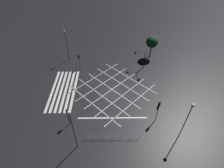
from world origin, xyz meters
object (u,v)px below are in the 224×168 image
at_px(traffic_light_nw_main, 146,60).
at_px(traffic_light_sw_main, 79,58).
at_px(traffic_light_ne_cross, 157,110).
at_px(street_lamp_west, 66,40).
at_px(traffic_light_ne_main, 158,107).
at_px(traffic_light_nw_cross, 140,55).
at_px(street_lamp_east, 189,114).
at_px(street_lamp_far, 72,124).
at_px(traffic_light_se_main, 68,114).
at_px(street_tree_near, 152,42).

distance_m(traffic_light_nw_main, traffic_light_sw_main, 15.38).
distance_m(traffic_light_ne_cross, street_lamp_west, 26.85).
distance_m(traffic_light_ne_main, traffic_light_nw_cross, 15.77).
height_order(traffic_light_ne_cross, street_lamp_west, street_lamp_west).
bearing_deg(street_lamp_east, street_lamp_far, -83.59).
xyz_separation_m(traffic_light_ne_cross, street_lamp_west, (-19.42, -18.33, 2.77)).
xyz_separation_m(traffic_light_ne_cross, street_lamp_east, (2.98, 3.47, 2.76)).
bearing_deg(street_lamp_west, traffic_light_se_main, 9.90).
relative_size(traffic_light_ne_main, traffic_light_sw_main, 1.20).
height_order(street_lamp_far, street_tree_near, street_lamp_far).
height_order(traffic_light_nw_cross, street_lamp_west, street_lamp_west).
bearing_deg(traffic_light_ne_cross, traffic_light_nw_main, -90.74).
bearing_deg(street_tree_near, street_lamp_west, -87.03).
bearing_deg(traffic_light_sw_main, traffic_light_ne_cross, 43.88).
xyz_separation_m(traffic_light_ne_main, street_lamp_far, (5.03, -13.12, 2.71)).
relative_size(street_lamp_east, street_tree_near, 1.32).
bearing_deg(traffic_light_sw_main, traffic_light_ne_main, 44.57).
xyz_separation_m(traffic_light_se_main, traffic_light_sw_main, (-16.21, -0.26, 0.06)).
relative_size(traffic_light_se_main, traffic_light_ne_cross, 0.96).
bearing_deg(traffic_light_ne_main, traffic_light_se_main, 92.69).
bearing_deg(street_tree_near, traffic_light_ne_main, -6.88).
bearing_deg(traffic_light_sw_main, street_lamp_west, -139.09).
relative_size(traffic_light_sw_main, street_lamp_west, 0.47).
xyz_separation_m(traffic_light_se_main, street_tree_near, (-21.00, 17.46, 1.61)).
bearing_deg(traffic_light_ne_cross, traffic_light_nw_cross, -86.86).
bearing_deg(street_lamp_west, traffic_light_ne_cross, 43.34).
distance_m(street_lamp_west, street_lamp_far, 24.84).
distance_m(street_lamp_far, street_tree_near, 29.78).
bearing_deg(street_tree_near, traffic_light_nw_main, -21.13).
height_order(traffic_light_ne_main, street_tree_near, street_tree_near).
xyz_separation_m(traffic_light_nw_cross, street_tree_near, (-4.56, 3.48, 0.90)).
bearing_deg(traffic_light_nw_cross, traffic_light_ne_main, 93.76).
xyz_separation_m(traffic_light_nw_cross, street_lamp_east, (18.92, 4.35, 2.17)).
bearing_deg(traffic_light_nw_cross, street_tree_near, -127.36).
bearing_deg(traffic_light_ne_cross, traffic_light_se_main, 1.90).
bearing_deg(traffic_light_nw_main, street_lamp_east, 10.81).
bearing_deg(traffic_light_nw_cross, traffic_light_nw_main, 121.81).
bearing_deg(street_lamp_west, traffic_light_nw_main, 74.34).
distance_m(street_lamp_east, street_lamp_far, 16.54).
relative_size(traffic_light_sw_main, traffic_light_ne_cross, 0.98).
bearing_deg(traffic_light_ne_cross, traffic_light_ne_main, -126.83).
xyz_separation_m(traffic_light_ne_main, traffic_light_nw_cross, (-15.73, -1.03, 0.14)).
distance_m(traffic_light_se_main, street_lamp_west, 20.42).
xyz_separation_m(traffic_light_ne_main, traffic_light_nw_main, (-14.02, 0.03, -0.02)).
distance_m(traffic_light_ne_cross, street_tree_near, 20.73).
xyz_separation_m(traffic_light_ne_main, street_lamp_east, (3.19, 3.31, 2.31)).
relative_size(traffic_light_nw_main, traffic_light_sw_main, 1.14).
distance_m(traffic_light_ne_main, street_lamp_far, 14.31).
xyz_separation_m(traffic_light_sw_main, street_lamp_east, (18.69, 18.59, 2.82)).
height_order(traffic_light_se_main, street_lamp_west, street_lamp_west).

